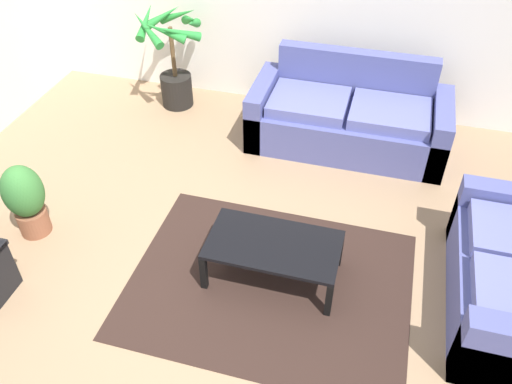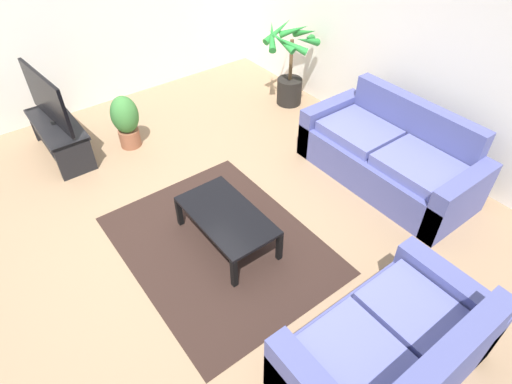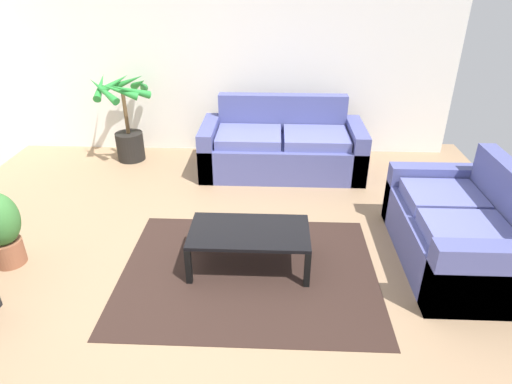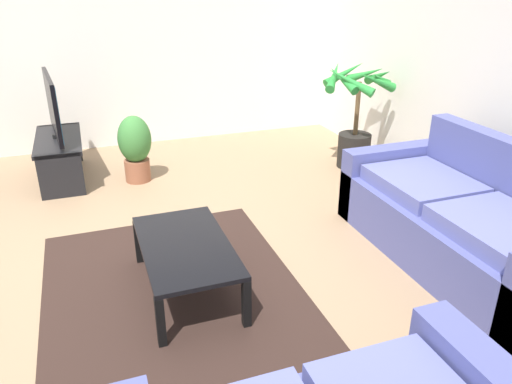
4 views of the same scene
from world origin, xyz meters
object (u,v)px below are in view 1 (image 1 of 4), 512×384
(potted_plant_small, at_px, (25,198))
(coffee_table, at_px, (274,247))
(couch_main, at_px, (348,119))
(potted_palm, at_px, (174,62))

(potted_plant_small, bearing_deg, coffee_table, 1.58)
(couch_main, distance_m, coffee_table, 2.04)
(couch_main, xyz_separation_m, potted_palm, (-2.04, 0.25, 0.25))
(coffee_table, xyz_separation_m, potted_plant_small, (-2.14, -0.06, 0.06))
(potted_palm, bearing_deg, potted_plant_small, -99.67)
(couch_main, bearing_deg, potted_plant_small, -139.46)
(couch_main, height_order, potted_palm, potted_palm)
(couch_main, distance_m, potted_palm, 2.07)
(couch_main, relative_size, potted_plant_small, 2.88)
(coffee_table, bearing_deg, potted_palm, 127.34)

